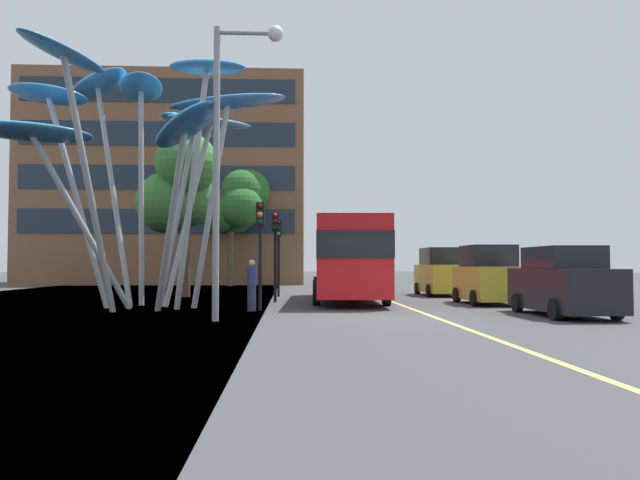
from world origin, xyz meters
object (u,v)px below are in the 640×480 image
(leaf_sculpture, at_px, (141,118))
(traffic_light_island_mid, at_px, (279,241))
(traffic_light_kerb_near, at_px, (260,232))
(pedestrian, at_px, (252,285))
(car_parked_far, at_px, (440,273))
(street_lamp, at_px, (232,132))
(car_parked_near, at_px, (563,283))
(car_parked_mid, at_px, (488,277))
(red_bus, at_px, (347,255))
(traffic_light_kerb_far, at_px, (275,237))

(leaf_sculpture, distance_m, traffic_light_island_mid, 9.90)
(traffic_light_kerb_near, xyz_separation_m, pedestrian, (-0.26, -0.01, -1.75))
(car_parked_far, height_order, street_lamp, street_lamp)
(car_parked_near, relative_size, car_parked_mid, 1.17)
(traffic_light_kerb_near, bearing_deg, car_parked_far, 49.55)
(pedestrian, bearing_deg, red_bus, 56.23)
(traffic_light_island_mid, distance_m, car_parked_near, 14.59)
(traffic_light_kerb_far, bearing_deg, street_lamp, -96.83)
(leaf_sculpture, relative_size, traffic_light_island_mid, 2.88)
(traffic_light_island_mid, bearing_deg, street_lamp, -94.67)
(leaf_sculpture, relative_size, pedestrian, 6.22)
(red_bus, height_order, car_parked_near, red_bus)
(car_parked_far, relative_size, street_lamp, 0.54)
(red_bus, distance_m, traffic_light_island_mid, 4.78)
(traffic_light_kerb_near, bearing_deg, traffic_light_kerb_far, 85.14)
(red_bus, relative_size, car_parked_far, 2.52)
(red_bus, xyz_separation_m, car_parked_far, (5.00, 4.39, -0.82))
(traffic_light_kerb_far, xyz_separation_m, car_parked_near, (8.71, -7.10, -1.67))
(red_bus, distance_m, street_lamp, 10.53)
(traffic_light_kerb_far, height_order, car_parked_near, traffic_light_kerb_far)
(leaf_sculpture, distance_m, pedestrian, 7.25)
(traffic_light_island_mid, bearing_deg, car_parked_far, 5.04)
(leaf_sculpture, height_order, traffic_light_kerb_far, leaf_sculpture)
(traffic_light_island_mid, height_order, street_lamp, street_lamp)
(traffic_light_kerb_far, height_order, car_parked_far, traffic_light_kerb_far)
(red_bus, bearing_deg, leaf_sculpture, -152.47)
(car_parked_far, xyz_separation_m, street_lamp, (-9.01, -13.56, 4.07))
(street_lamp, relative_size, pedestrian, 4.80)
(leaf_sculpture, bearing_deg, traffic_light_kerb_far, 34.06)
(traffic_light_island_mid, xyz_separation_m, street_lamp, (-1.05, -12.86, 2.51))
(traffic_light_kerb_far, distance_m, pedestrian, 5.02)
(traffic_light_island_mid, distance_m, pedestrian, 9.37)
(traffic_light_island_mid, bearing_deg, traffic_light_kerb_near, -92.80)
(street_lamp, bearing_deg, traffic_light_island_mid, 85.33)
(car_parked_mid, height_order, car_parked_far, car_parked_far)
(red_bus, relative_size, car_parked_mid, 2.83)
(leaf_sculpture, height_order, car_parked_near, leaf_sculpture)
(leaf_sculpture, relative_size, traffic_light_kerb_far, 2.88)
(leaf_sculpture, relative_size, traffic_light_kerb_near, 2.94)
(leaf_sculpture, xyz_separation_m, pedestrian, (4.02, -1.48, -5.85))
(red_bus, relative_size, traffic_light_kerb_near, 3.11)
(pedestrian, bearing_deg, leaf_sculpture, 159.80)
(traffic_light_island_mid, relative_size, pedestrian, 2.16)
(leaf_sculpture, bearing_deg, traffic_light_kerb_near, -18.91)
(traffic_light_island_mid, bearing_deg, leaf_sculpture, -121.60)
(traffic_light_kerb_near, xyz_separation_m, car_parked_near, (9.10, -2.47, -1.62))
(traffic_light_kerb_near, bearing_deg, car_parked_mid, 20.07)
(traffic_light_kerb_far, distance_m, car_parked_far, 9.70)
(traffic_light_kerb_far, distance_m, traffic_light_island_mid, 4.53)
(traffic_light_kerb_near, distance_m, pedestrian, 1.76)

